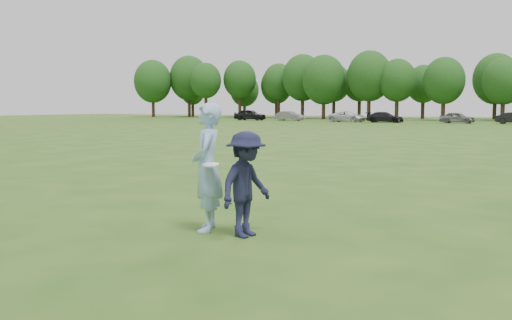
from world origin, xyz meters
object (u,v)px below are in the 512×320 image
Objects in this scene: thrower at (207,167)px; defender at (246,184)px; car_d at (385,117)px; car_c at (347,117)px; car_b at (289,116)px; car_a at (250,115)px; car_e at (457,118)px.

thrower reaches higher than defender.
car_c is at bearing 85.52° from car_d.
thrower is 0.52× the size of car_b.
car_a is 0.96× the size of car_c.
car_c is at bearing 26.39° from defender.
car_e is (28.15, -0.07, -0.12)m from car_a.
car_b is at bearing 33.31° from defender.
car_e is at bearing -79.24° from car_c.
defender reaches higher than car_c.
car_d is at bearing 22.05° from defender.
car_c is at bearing -97.92° from car_b.
car_b is at bearing 86.79° from car_c.
car_d is 8.37m from car_e.
car_d is at bearing 105.92° from car_e.
thrower is 0.45× the size of car_a.
car_c is at bearing -97.52° from car_a.
car_d is at bearing -95.92° from car_b.
car_a reaches higher than car_b.
car_d is 1.15× the size of car_e.
car_d is at bearing -87.54° from car_c.
thrower is at bearing -156.59° from car_c.
car_a is 1.02× the size of car_d.
defender is 60.87m from car_e.
car_c reaches higher than car_d.
car_e is (13.22, 0.97, 0.00)m from car_c.
defender reaches higher than car_b.
car_a is (-33.73, 60.69, -0.04)m from defender.
defender is 60.89m from car_d.
car_c is at bearing 169.05° from thrower.
thrower is 62.26m from car_c.
defender is at bearing -167.92° from car_e.
thrower is at bearing -155.00° from car_a.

